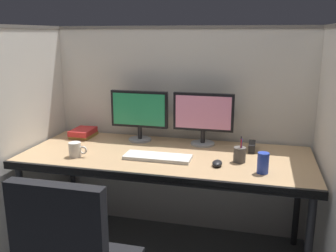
% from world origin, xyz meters
% --- Properties ---
extents(cubicle_partition_rear, '(2.21, 0.06, 1.57)m').
position_xyz_m(cubicle_partition_rear, '(0.00, 0.74, 0.79)').
color(cubicle_partition_rear, beige).
rests_on(cubicle_partition_rear, ground).
extents(cubicle_partition_left, '(0.06, 1.41, 1.57)m').
position_xyz_m(cubicle_partition_left, '(-0.99, 0.20, 0.79)').
color(cubicle_partition_left, beige).
rests_on(cubicle_partition_left, ground).
extents(cubicle_partition_right, '(0.06, 1.41, 1.57)m').
position_xyz_m(cubicle_partition_right, '(0.99, 0.20, 0.79)').
color(cubicle_partition_right, beige).
rests_on(cubicle_partition_right, ground).
extents(desk, '(1.90, 0.80, 0.74)m').
position_xyz_m(desk, '(0.00, 0.29, 0.69)').
color(desk, tan).
rests_on(desk, ground).
extents(monitor_left, '(0.43, 0.17, 0.37)m').
position_xyz_m(monitor_left, '(-0.27, 0.56, 0.96)').
color(monitor_left, gray).
rests_on(monitor_left, desk).
extents(monitor_right, '(0.43, 0.17, 0.37)m').
position_xyz_m(monitor_right, '(0.20, 0.58, 0.96)').
color(monitor_right, gray).
rests_on(monitor_right, desk).
extents(keyboard_main, '(0.43, 0.15, 0.02)m').
position_xyz_m(keyboard_main, '(-0.03, 0.19, 0.75)').
color(keyboard_main, silver).
rests_on(keyboard_main, desk).
extents(computer_mouse, '(0.06, 0.10, 0.04)m').
position_xyz_m(computer_mouse, '(0.36, 0.15, 0.76)').
color(computer_mouse, black).
rests_on(computer_mouse, desk).
extents(book_stack, '(0.15, 0.22, 0.06)m').
position_xyz_m(book_stack, '(-0.73, 0.55, 0.77)').
color(book_stack, olive).
rests_on(book_stack, desk).
extents(red_stapler, '(0.04, 0.15, 0.06)m').
position_xyz_m(red_stapler, '(0.55, 0.52, 0.77)').
color(red_stapler, black).
rests_on(red_stapler, desk).
extents(pen_cup, '(0.08, 0.08, 0.17)m').
position_xyz_m(pen_cup, '(0.48, 0.26, 0.79)').
color(pen_cup, '#4C4742').
rests_on(pen_cup, desk).
extents(coffee_mug, '(0.13, 0.08, 0.09)m').
position_xyz_m(coffee_mug, '(-0.56, 0.11, 0.79)').
color(coffee_mug, silver).
rests_on(coffee_mug, desk).
extents(soda_can, '(0.07, 0.07, 0.12)m').
position_xyz_m(soda_can, '(0.62, 0.10, 0.80)').
color(soda_can, '#263FB2').
rests_on(soda_can, desk).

